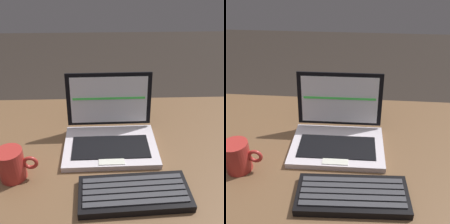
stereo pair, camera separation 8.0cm
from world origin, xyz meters
TOP-DOWN VIEW (x-y plane):
  - desk at (0.00, 0.00)m, footprint 1.76×0.66m
  - laptop_front at (0.08, 0.02)m, footprint 0.31×0.24m
  - external_keyboard at (0.14, -0.22)m, footprint 0.30×0.14m
  - coffee_mug at (-0.20, -0.14)m, footprint 0.12×0.08m

SIDE VIEW (x-z plane):
  - desk at x=0.00m, z-range 0.27..0.98m
  - external_keyboard at x=0.14m, z-range 0.71..0.74m
  - laptop_front at x=0.08m, z-range 0.64..0.86m
  - coffee_mug at x=-0.20m, z-range 0.71..0.81m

